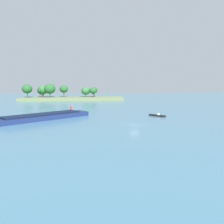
# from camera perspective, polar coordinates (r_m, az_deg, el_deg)

# --- Properties ---
(ground_plane) EXTENTS (400.00, 400.00, 0.00)m
(ground_plane) POSITION_cam_1_polar(r_m,az_deg,el_deg) (62.53, 5.50, -3.09)
(ground_plane) COLOR teal
(treeline_island) EXTENTS (65.03, 15.99, 10.52)m
(treeline_island) POSITION_cam_1_polar(r_m,az_deg,el_deg) (152.48, -11.44, 4.11)
(treeline_island) COLOR #66754C
(treeline_island) RESTS_ON ground
(cargo_barge) EXTENTS (30.09, 25.81, 5.98)m
(cargo_barge) POSITION_cam_1_polar(r_m,az_deg,el_deg) (72.56, -18.11, -1.19)
(cargo_barge) COLOR navy
(cargo_barge) RESTS_ON ground
(fishing_skiff) EXTENTS (4.91, 5.44, 0.98)m
(fishing_skiff) POSITION_cam_1_polar(r_m,az_deg,el_deg) (79.25, 11.03, -0.83)
(fishing_skiff) COLOR black
(fishing_skiff) RESTS_ON ground
(channel_buoy_red) EXTENTS (0.70, 0.70, 1.90)m
(channel_buoy_red) POSITION_cam_1_polar(r_m,az_deg,el_deg) (98.07, -10.00, 1.03)
(channel_buoy_red) COLOR red
(channel_buoy_red) RESTS_ON ground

